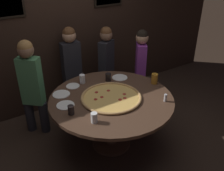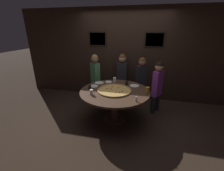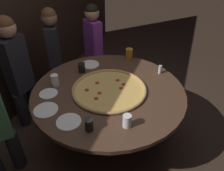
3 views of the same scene
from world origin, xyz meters
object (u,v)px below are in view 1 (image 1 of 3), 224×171
diner_side_left (31,83)px  diner_far_right (71,65)px  white_plate_far_back (120,78)px  white_plate_right_side (61,94)px  diner_side_right (106,62)px  white_plate_near_front (65,105)px  drink_cup_beside_pizza (154,79)px  dining_table (111,107)px  diner_centre_back (140,65)px  drink_cup_far_right (71,110)px  drink_cup_far_left (108,77)px  drink_cup_near_left (94,118)px  condiment_shaker (165,98)px  giant_pizza (111,97)px  white_plate_left_side (73,86)px  drink_cup_by_shaker (82,79)px

diner_side_left → diner_far_right: 0.77m
white_plate_far_back → diner_side_left: (-1.14, 0.44, 0.04)m
white_plate_right_side → diner_side_right: 1.17m
white_plate_near_front → white_plate_right_side: (0.06, 0.27, 0.00)m
drink_cup_beside_pizza → white_plate_right_side: bearing=161.2°
drink_cup_beside_pizza → white_plate_near_front: drink_cup_beside_pizza is taller
dining_table → white_plate_right_side: white_plate_right_side is taller
diner_side_right → diner_centre_back: size_ratio=1.01×
drink_cup_far_right → white_plate_near_front: 0.21m
drink_cup_beside_pizza → diner_side_right: size_ratio=0.11×
drink_cup_far_left → white_plate_right_side: 0.71m
white_plate_right_side → drink_cup_near_left: bearing=-84.7°
drink_cup_beside_pizza → diner_far_right: size_ratio=0.10×
drink_cup_near_left → diner_far_right: bearing=74.5°
dining_table → diner_side_right: bearing=61.5°
diner_centre_back → diner_side_right: bearing=-100.4°
drink_cup_beside_pizza → dining_table: bearing=-179.7°
dining_table → white_plate_near_front: size_ratio=7.29×
white_plate_far_back → condiment_shaker: (0.10, -0.82, 0.05)m
diner_centre_back → giant_pizza: bearing=-24.6°
drink_cup_far_left → white_plate_left_side: (-0.49, 0.12, -0.05)m
drink_cup_beside_pizza → diner_far_right: bearing=123.2°
giant_pizza → diner_side_right: size_ratio=0.57×
white_plate_near_front → condiment_shaker: 1.20m
white_plate_right_side → diner_side_left: (-0.25, 0.42, 0.04)m
drink_cup_far_right → drink_cup_by_shaker: bearing=53.5°
drink_cup_far_left → white_plate_left_side: drink_cup_far_left is taller
white_plate_left_side → diner_centre_back: 1.22m
drink_cup_by_shaker → drink_cup_far_right: 0.75m
drink_cup_far_left → diner_side_left: 1.04m
drink_cup_by_shaker → condiment_shaker: drink_cup_by_shaker is taller
drink_cup_far_left → white_plate_far_back: size_ratio=0.51×
drink_cup_near_left → white_plate_near_front: drink_cup_near_left is taller
giant_pizza → drink_cup_far_right: size_ratio=6.98×
drink_cup_near_left → diner_side_left: bearing=105.2°
white_plate_right_side → diner_side_right: size_ratio=0.17×
drink_cup_far_right → diner_side_right: size_ratio=0.08×
dining_table → condiment_shaker: 0.68m
white_plate_near_front → diner_centre_back: diner_centre_back is taller
drink_cup_by_shaker → drink_cup_near_left: drink_cup_by_shaker is taller
drink_cup_by_shaker → diner_far_right: size_ratio=0.09×
drink_cup_far_left → white_plate_right_side: bearing=179.9°
drink_cup_beside_pizza → white_plate_far_back: size_ratio=0.65×
drink_cup_by_shaker → white_plate_far_back: (0.52, -0.15, -0.06)m
dining_table → drink_cup_by_shaker: size_ratio=12.51×
drink_cup_far_left → diner_far_right: size_ratio=0.08×
diner_side_left → drink_cup_near_left: bearing=146.8°
dining_table → condiment_shaker: size_ratio=15.97×
dining_table → giant_pizza: 0.15m
white_plate_near_front → white_plate_left_side: same height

